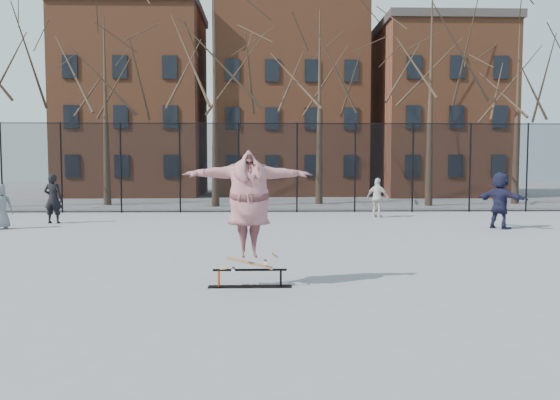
{
  "coord_description": "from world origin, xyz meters",
  "views": [
    {
      "loc": [
        -0.25,
        -11.3,
        2.25
      ],
      "look_at": [
        0.12,
        1.5,
        1.36
      ],
      "focal_mm": 35.0,
      "sensor_mm": 36.0,
      "label": 1
    }
  ],
  "objects_px": {
    "skate_rail": "(250,280)",
    "skateboard": "(249,266)",
    "bystander_white": "(378,198)",
    "bystander_black": "(53,199)",
    "bystander_navy": "(500,200)",
    "skater": "(249,210)",
    "bystander_grey": "(1,206)"
  },
  "relations": [
    {
      "from": "skater",
      "to": "bystander_grey",
      "type": "bearing_deg",
      "value": 126.52
    },
    {
      "from": "bystander_white",
      "to": "skateboard",
      "type": "bearing_deg",
      "value": 103.55
    },
    {
      "from": "skate_rail",
      "to": "skater",
      "type": "bearing_deg",
      "value": 180.0
    },
    {
      "from": "skateboard",
      "to": "bystander_white",
      "type": "height_order",
      "value": "bystander_white"
    },
    {
      "from": "bystander_black",
      "to": "bystander_white",
      "type": "height_order",
      "value": "bystander_black"
    },
    {
      "from": "skater",
      "to": "bystander_navy",
      "type": "xyz_separation_m",
      "value": [
        8.24,
        8.42,
        -0.44
      ]
    },
    {
      "from": "skate_rail",
      "to": "bystander_navy",
      "type": "relative_size",
      "value": 0.79
    },
    {
      "from": "bystander_black",
      "to": "skateboard",
      "type": "bearing_deg",
      "value": 129.61
    },
    {
      "from": "bystander_white",
      "to": "skater",
      "type": "bearing_deg",
      "value": 103.55
    },
    {
      "from": "skate_rail",
      "to": "skateboard",
      "type": "bearing_deg",
      "value": 180.0
    },
    {
      "from": "skateboard",
      "to": "bystander_navy",
      "type": "xyz_separation_m",
      "value": [
        8.24,
        8.42,
        0.57
      ]
    },
    {
      "from": "skateboard",
      "to": "bystander_white",
      "type": "distance_m",
      "value": 13.2
    },
    {
      "from": "skater",
      "to": "bystander_white",
      "type": "distance_m",
      "value": 13.2
    },
    {
      "from": "skateboard",
      "to": "bystander_white",
      "type": "xyz_separation_m",
      "value": [
        4.87,
        12.26,
        0.41
      ]
    },
    {
      "from": "bystander_grey",
      "to": "bystander_navy",
      "type": "bearing_deg",
      "value": 159.4
    },
    {
      "from": "bystander_grey",
      "to": "skater",
      "type": "bearing_deg",
      "value": 114.99
    },
    {
      "from": "skater",
      "to": "skateboard",
      "type": "bearing_deg",
      "value": -7.93
    },
    {
      "from": "bystander_white",
      "to": "bystander_navy",
      "type": "height_order",
      "value": "bystander_navy"
    },
    {
      "from": "bystander_black",
      "to": "bystander_navy",
      "type": "xyz_separation_m",
      "value": [
        15.72,
        -2.02,
        0.05
      ]
    },
    {
      "from": "skate_rail",
      "to": "skateboard",
      "type": "height_order",
      "value": "skateboard"
    },
    {
      "from": "skateboard",
      "to": "skater",
      "type": "relative_size",
      "value": 0.39
    },
    {
      "from": "skateboard",
      "to": "bystander_navy",
      "type": "height_order",
      "value": "bystander_navy"
    },
    {
      "from": "bystander_navy",
      "to": "skater",
      "type": "bearing_deg",
      "value": 100.47
    },
    {
      "from": "bystander_grey",
      "to": "bystander_navy",
      "type": "distance_m",
      "value": 16.83
    },
    {
      "from": "skate_rail",
      "to": "skateboard",
      "type": "xyz_separation_m",
      "value": [
        -0.01,
        0.0,
        0.26
      ]
    },
    {
      "from": "bystander_black",
      "to": "skate_rail",
      "type": "bearing_deg",
      "value": 129.64
    },
    {
      "from": "skate_rail",
      "to": "bystander_white",
      "type": "relative_size",
      "value": 0.94
    },
    {
      "from": "skater",
      "to": "bystander_grey",
      "type": "relative_size",
      "value": 1.54
    },
    {
      "from": "bystander_grey",
      "to": "skateboard",
      "type": "bearing_deg",
      "value": 114.99
    },
    {
      "from": "bystander_navy",
      "to": "bystander_black",
      "type": "bearing_deg",
      "value": 47.52
    },
    {
      "from": "skate_rail",
      "to": "skater",
      "type": "height_order",
      "value": "skater"
    },
    {
      "from": "bystander_black",
      "to": "skater",
      "type": "bearing_deg",
      "value": 129.61
    }
  ]
}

